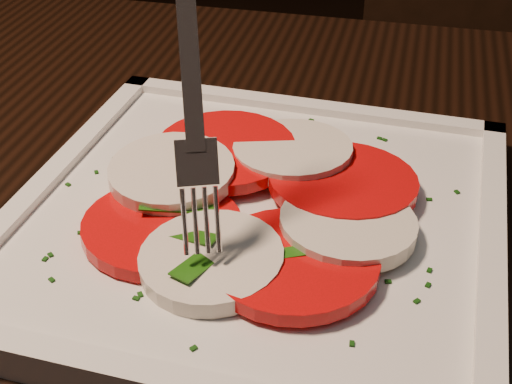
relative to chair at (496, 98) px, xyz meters
The scene contains 4 objects.
chair is the anchor object (origin of this frame).
plate 0.74m from the chair, 109.14° to the right, with size 0.29×0.29×0.01m, color white.
caprese_salad 0.75m from the chair, 109.15° to the right, with size 0.25×0.24×0.02m.
fork 0.81m from the chair, 111.04° to the right, with size 0.03×0.09×0.18m, color white, non-canonical shape.
Camera 1 is at (-0.21, -0.28, 1.02)m, focal length 50.00 mm.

